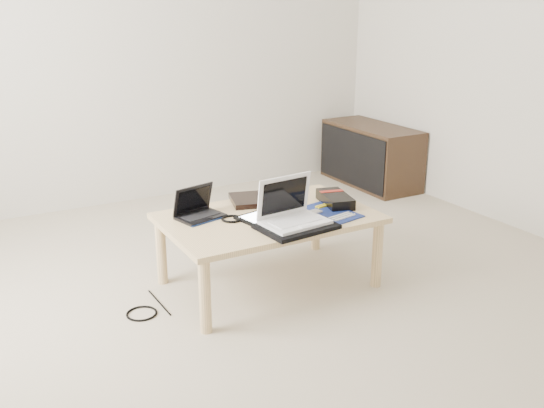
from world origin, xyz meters
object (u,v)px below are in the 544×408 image
coffee_table (269,224)px  white_laptop (291,213)px  media_cabinet (370,155)px  gpu_box (335,199)px  netbook (198,211)px

coffee_table → white_laptop: 0.22m
media_cabinet → gpu_box: bearing=-134.3°
netbook → media_cabinet: bearing=29.2°
netbook → white_laptop: white_laptop is taller
coffee_table → white_laptop: size_ratio=3.27×
netbook → gpu_box: size_ratio=0.90×
coffee_table → gpu_box: 0.42m
coffee_table → gpu_box: gpu_box is taller
gpu_box → coffee_table: bearing=177.7°
media_cabinet → white_laptop: white_laptop is taller
netbook → gpu_box: 0.77m
gpu_box → netbook: bearing=167.2°
coffee_table → media_cabinet: size_ratio=1.22×
media_cabinet → white_laptop: (-1.65, -1.47, 0.22)m
netbook → gpu_box: netbook is taller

